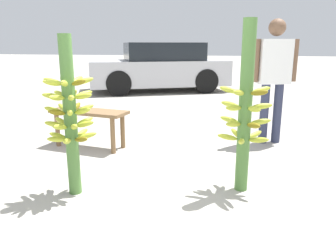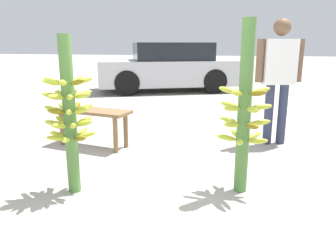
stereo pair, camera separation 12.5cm
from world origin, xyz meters
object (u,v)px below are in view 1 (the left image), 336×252
(vendor_person, at_px, (274,71))
(parked_car, at_px, (159,67))
(banana_stalk_left, at_px, (70,114))
(market_bench, at_px, (89,118))
(banana_stalk_center, at_px, (245,110))

(vendor_person, bearing_deg, parked_car, 101.41)
(banana_stalk_left, height_order, parked_car, banana_stalk_left)
(vendor_person, height_order, market_bench, vendor_person)
(banana_stalk_left, bearing_deg, parked_car, 96.89)
(banana_stalk_center, bearing_deg, market_bench, 154.18)
(banana_stalk_left, relative_size, market_bench, 1.31)
(banana_stalk_left, distance_m, vendor_person, 2.81)
(parked_car, bearing_deg, banana_stalk_left, 162.80)
(banana_stalk_left, xyz_separation_m, vendor_person, (1.90, 2.05, 0.25))
(vendor_person, distance_m, market_bench, 2.54)
(banana_stalk_center, relative_size, parked_car, 0.36)
(banana_stalk_left, xyz_separation_m, market_bench, (-0.47, 1.34, -0.34))
(vendor_person, distance_m, parked_car, 5.66)
(banana_stalk_left, distance_m, banana_stalk_center, 1.55)
(banana_stalk_left, bearing_deg, market_bench, 109.16)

